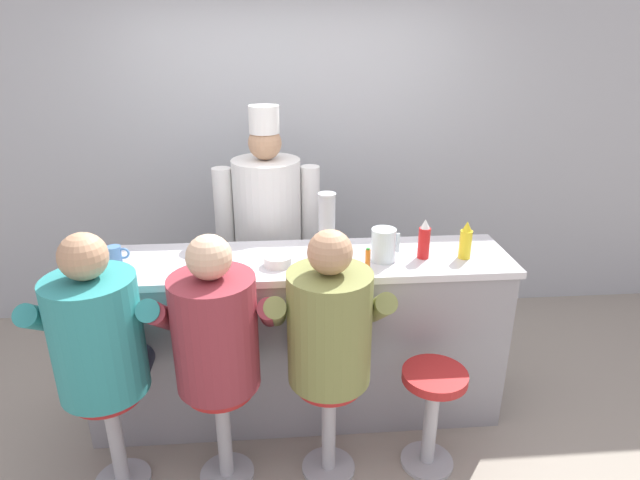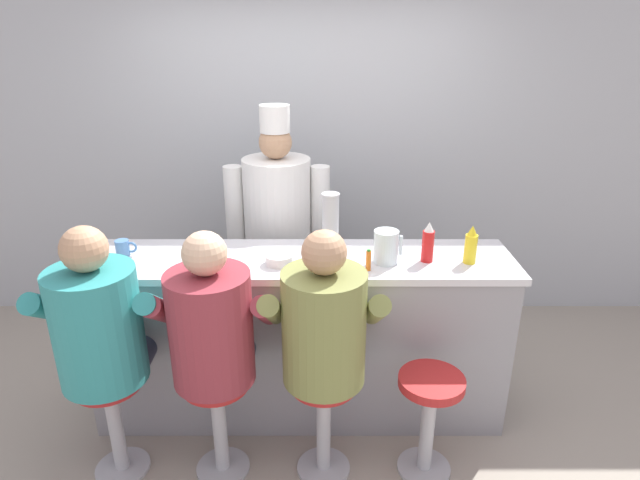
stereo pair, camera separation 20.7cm
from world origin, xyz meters
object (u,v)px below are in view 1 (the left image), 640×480
Objects in this scene: cereal_bowl at (278,261)px; breakfast_plate at (213,267)px; ketchup_bottle_red at (424,240)px; cook_in_whites_near at (268,227)px; water_pitcher_clear at (384,245)px; diner_seated_teal at (101,339)px; mustard_bottle_yellow at (466,241)px; cup_stack_steel at (327,223)px; coffee_mug_blue at (115,254)px; empty_stool_round at (432,403)px; diner_seated_maroon at (217,337)px; hot_sauce_bottle_orange at (368,259)px; coffee_mug_tan at (87,271)px; diner_seated_olive at (329,331)px.

breakfast_plate is at bearing -175.51° from cereal_bowl.
cook_in_whites_near is at bearing 142.16° from ketchup_bottle_red.
diner_seated_teal reaches higher than water_pitcher_clear.
mustard_bottle_yellow is 0.79m from cup_stack_steel.
ketchup_bottle_red is at bearing -2.50° from coffee_mug_blue.
water_pitcher_clear is 0.89m from empty_stool_round.
cup_stack_steel is 0.25× the size of diner_seated_teal.
diner_seated_maroon is at bearing 178.16° from empty_stool_round.
diner_seated_teal is at bearing 178.73° from empty_stool_round.
mustard_bottle_yellow is at bearing 17.28° from diner_seated_maroon.
cook_in_whites_near is (-0.06, 0.73, -0.07)m from cereal_bowl.
diner_seated_teal is at bearing 179.86° from diner_seated_maroon.
cup_stack_steel is (-0.20, 0.24, 0.12)m from hot_sauce_bottle_orange.
hot_sauce_bottle_orange is at bearing 22.25° from diner_seated_maroon.
cook_in_whites_near is at bearing 124.09° from hot_sauce_bottle_orange.
ketchup_bottle_red is at bearing 86.62° from empty_stool_round.
ketchup_bottle_red is 1.76m from diner_seated_teal.
coffee_mug_tan is at bearing 168.47° from empty_stool_round.
diner_seated_maroon is at bearing -127.03° from cereal_bowl.
coffee_mug_tan is at bearing 179.80° from hot_sauce_bottle_orange.
cup_stack_steel is 0.90m from diner_seated_maroon.
diner_seated_maroon reaches higher than coffee_mug_blue.
hot_sauce_bottle_orange is 0.89m from diner_seated_maroon.
water_pitcher_clear is at bearing 2.88° from breakfast_plate.
cereal_bowl is 0.11× the size of diner_seated_olive.
cereal_bowl is at bearing -178.08° from water_pitcher_clear.
water_pitcher_clear is 0.13× the size of diner_seated_teal.
diner_seated_teal is 1.02× the size of diner_seated_maroon.
diner_seated_maroon is (0.59, -0.52, -0.24)m from coffee_mug_blue.
empty_stool_round is (0.21, -0.46, -0.73)m from water_pitcher_clear.
mustard_bottle_yellow is 1.33m from cook_in_whites_near.
diner_seated_maroon reaches higher than empty_stool_round.
coffee_mug_tan is at bearing 154.34° from diner_seated_maroon.
diner_seated_teal reaches higher than ketchup_bottle_red.
coffee_mug_tan is 1.94m from empty_stool_round.
hot_sauce_bottle_orange is 0.33m from cup_stack_steel.
mustard_bottle_yellow is 1.46m from diner_seated_maroon.
coffee_mug_tan is (-1.82, -0.12, -0.07)m from ketchup_bottle_red.
cup_stack_steel is 0.26× the size of diner_seated_maroon.
cup_stack_steel reaches higher than coffee_mug_tan.
mustard_bottle_yellow reaches higher than hot_sauce_bottle_orange.
empty_stool_round is at bearing -119.61° from mustard_bottle_yellow.
mustard_bottle_yellow is 0.92× the size of breakfast_plate.
diner_seated_teal reaches higher than coffee_mug_tan.
diner_seated_olive reaches higher than hot_sauce_bottle_orange.
coffee_mug_tan is 0.09× the size of diner_seated_teal.
hot_sauce_bottle_orange is 0.20× the size of empty_stool_round.
breakfast_plate is 0.35m from cereal_bowl.
diner_seated_teal is at bearing -85.50° from coffee_mug_blue.
ketchup_bottle_red is 0.83m from cereal_bowl.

